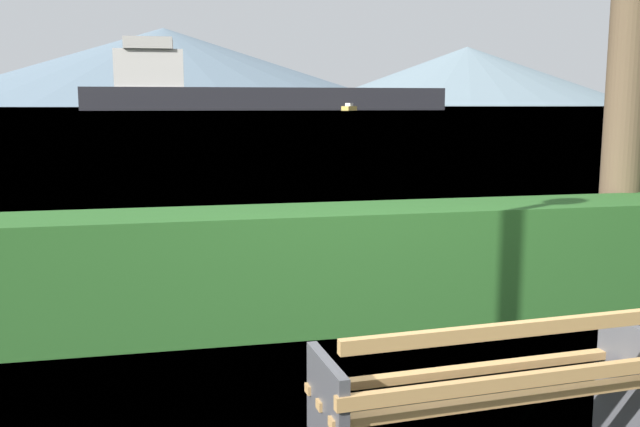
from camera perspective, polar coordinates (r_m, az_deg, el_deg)
The scene contains 6 objects.
water_surface at distance 309.40m, azimuth -12.30°, elevation 8.40°, with size 620.00×620.00×0.00m, color #7A99A8.
park_bench at distance 3.64m, azimuth 14.02°, elevation -13.96°, with size 1.81×0.70×0.87m.
hedge_row at distance 5.88m, azimuth 2.97°, elevation -4.24°, with size 10.24×0.79×0.97m, color #285B23.
cargo_ship_large at distance 198.88m, azimuth -6.57°, elevation 9.89°, with size 99.89×17.80×19.09m.
fishing_boat_near at distance 185.69m, azimuth 2.39°, elevation 8.59°, with size 5.25×6.10×1.98m.
distant_hills at distance 567.32m, azimuth -18.62°, elevation 11.72°, with size 848.53×385.27×85.40m.
Camera 1 is at (-1.53, -3.05, 1.83)m, focal length 39.32 mm.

